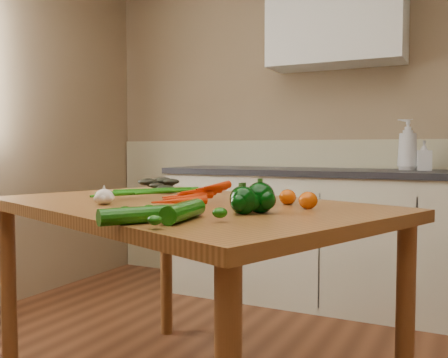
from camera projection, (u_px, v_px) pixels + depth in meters
room at (187, 76)px, 1.45m from camera, size 4.04×5.04×2.64m
counter_run at (376, 239)px, 3.21m from camera, size 2.84×0.64×1.14m
upper_cabinets at (434, 2)px, 3.10m from camera, size 2.15×0.35×0.70m
table at (184, 226)px, 1.96m from camera, size 1.79×1.47×0.83m
soap_bottle_a at (408, 145)px, 3.16m from camera, size 0.16×0.16×0.32m
soap_bottle_b at (424, 155)px, 3.11m from camera, size 0.10×0.11×0.19m
carrot_bunch at (184, 192)px, 1.98m from camera, size 0.34×0.31×0.08m
leafy_greens at (165, 181)px, 2.44m from camera, size 0.22×0.20×0.11m
garlic_bulb at (104, 197)px, 1.87m from camera, size 0.07×0.07×0.06m
pepper_a at (241, 198)px, 1.73m from camera, size 0.08×0.08×0.08m
pepper_b at (260, 198)px, 1.63m from camera, size 0.10×0.10×0.10m
pepper_c at (243, 201)px, 1.60m from camera, size 0.09×0.09×0.09m
tomato_a at (249, 197)px, 1.86m from camera, size 0.07×0.07×0.06m
tomato_b at (288, 197)px, 1.87m from camera, size 0.06×0.06×0.06m
tomato_c at (308, 200)px, 1.73m from camera, size 0.07×0.07×0.06m
zucchini_a at (184, 211)px, 1.46m from camera, size 0.09×0.23×0.05m
zucchini_b at (139, 215)px, 1.40m from camera, size 0.17×0.22×0.05m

